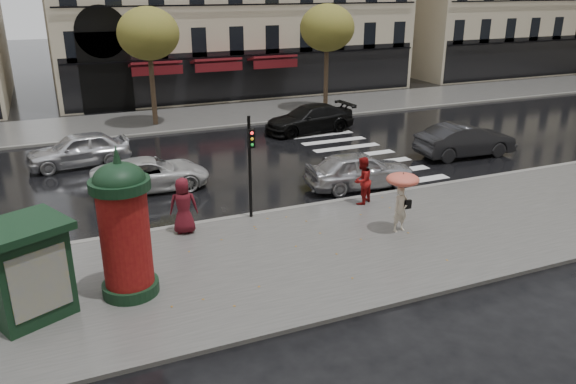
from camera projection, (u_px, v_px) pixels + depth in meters
name	position (u px, v px, depth m)	size (l,w,h in m)	color
ground	(326.00, 244.00, 17.81)	(160.00, 160.00, 0.00)	black
near_sidewalk	(333.00, 249.00, 17.35)	(90.00, 7.00, 0.12)	#474744
far_sidewalk	(186.00, 118.00, 34.17)	(90.00, 6.00, 0.12)	#474744
near_kerb	(289.00, 209.00, 20.37)	(90.00, 0.25, 0.14)	slate
far_kerb	(198.00, 129.00, 31.58)	(90.00, 0.25, 0.14)	slate
zebra_crossing	(347.00, 148.00, 28.29)	(3.60, 11.75, 0.01)	silver
tree_far_left	(148.00, 34.00, 30.79)	(3.40, 3.40, 6.64)	#38281C
tree_far_right	(327.00, 28.00, 34.83)	(3.40, 3.40, 6.64)	#38281C
woman_umbrella	(402.00, 192.00, 18.02)	(1.06, 1.06, 2.04)	beige
woman_red	(362.00, 181.00, 20.50)	(0.86, 0.67, 1.77)	maroon
man_burgundy	(183.00, 206.00, 18.06)	(0.91, 0.59, 1.86)	#541019
morris_column	(124.00, 225.00, 14.12)	(1.50, 1.50, 4.04)	black
traffic_light	(250.00, 158.00, 18.80)	(0.23, 0.33, 3.58)	black
newsstand	(26.00, 270.00, 13.34)	(2.55, 2.40, 2.44)	black
car_silver	(360.00, 170.00, 22.49)	(1.77, 4.41, 1.50)	#B3B3B8
car_darkgrey	(465.00, 140.00, 26.64)	(1.67, 4.78, 1.57)	black
car_white	(151.00, 174.00, 22.38)	(2.13, 4.61, 1.28)	silver
car_black	(309.00, 119.00, 31.05)	(2.08, 5.12, 1.49)	black
car_far_silver	(78.00, 150.00, 25.21)	(1.80, 4.47, 1.52)	silver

